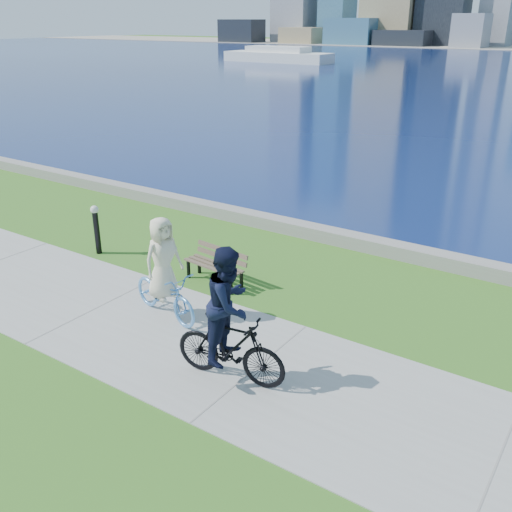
{
  "coord_description": "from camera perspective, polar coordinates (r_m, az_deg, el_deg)",
  "views": [
    {
      "loc": [
        4.69,
        -6.9,
        5.6
      ],
      "look_at": [
        -1.37,
        2.03,
        1.1
      ],
      "focal_mm": 40.0,
      "sensor_mm": 36.0,
      "label": 1
    }
  ],
  "objects": [
    {
      "name": "ferry_near",
      "position": [
        83.75,
        2.19,
        19.39
      ],
      "size": [
        15.45,
        4.41,
        2.1
      ],
      "color": "silver",
      "rests_on": "ground"
    },
    {
      "name": "bollard_lamp",
      "position": [
        15.03,
        -15.68,
        2.88
      ],
      "size": [
        0.21,
        0.21,
        1.28
      ],
      "color": "black",
      "rests_on": "ground"
    },
    {
      "name": "concrete_path",
      "position": [
        10.04,
        -0.05,
        -11.2
      ],
      "size": [
        80.0,
        3.5,
        0.02
      ],
      "primitive_type": "cube",
      "color": "gray",
      "rests_on": "ground"
    },
    {
      "name": "ground",
      "position": [
        10.05,
        -0.05,
        -11.24
      ],
      "size": [
        320.0,
        320.0,
        0.0
      ],
      "primitive_type": "plane",
      "color": "#2E6119",
      "rests_on": "ground"
    },
    {
      "name": "seawall",
      "position": [
        14.93,
        13.45,
        0.69
      ],
      "size": [
        90.0,
        0.5,
        0.35
      ],
      "primitive_type": "cube",
      "color": "gray",
      "rests_on": "ground"
    },
    {
      "name": "cyclist_woman",
      "position": [
        11.45,
        -9.16,
        -2.46
      ],
      "size": [
        1.06,
        2.01,
        2.1
      ],
      "rotation": [
        0.0,
        0.0,
        1.36
      ],
      "color": "#60A5EB",
      "rests_on": "ground"
    },
    {
      "name": "cyclist_man",
      "position": [
        9.26,
        -2.65,
        -7.07
      ],
      "size": [
        0.87,
        2.03,
        2.37
      ],
      "rotation": [
        0.0,
        0.0,
        1.73
      ],
      "color": "black",
      "rests_on": "ground"
    },
    {
      "name": "park_bench",
      "position": [
        12.96,
        -3.96,
        -0.66
      ],
      "size": [
        1.59,
        0.7,
        0.79
      ],
      "rotation": [
        0.0,
        0.0,
        -0.11
      ],
      "color": "black",
      "rests_on": "ground"
    }
  ]
}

